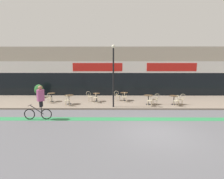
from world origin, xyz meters
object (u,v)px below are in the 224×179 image
at_px(bistro_table_5, 174,98).
at_px(cafe_chair_4_near, 150,100).
at_px(cafe_chair_3_near, 125,96).
at_px(planter_pot, 39,90).
at_px(bistro_table_0, 52,96).
at_px(cafe_chair_2_side, 89,96).
at_px(lamp_post, 113,71).
at_px(cafe_chair_2_near, 96,97).
at_px(cafe_chair_5_near, 177,100).
at_px(cafe_chair_1_near, 67,100).
at_px(cafe_chair_4_side, 156,98).
at_px(cafe_chair_5_side, 182,98).
at_px(bistro_table_1, 69,98).
at_px(cafe_chair_0_near, 49,97).
at_px(bistro_table_4, 148,98).
at_px(cyclist_0, 40,100).
at_px(cafe_chair_3_side, 117,95).
at_px(bistro_table_2, 96,96).
at_px(bistro_table_3, 124,95).

height_order(bistro_table_5, cafe_chair_4_near, cafe_chair_4_near).
relative_size(cafe_chair_3_near, planter_pot, 0.69).
xyz_separation_m(bistro_table_0, cafe_chair_2_side, (3.36, 0.13, -0.03)).
xyz_separation_m(cafe_chair_2_side, lamp_post, (2.13, -2.06, 2.25)).
distance_m(bistro_table_0, cafe_chair_2_near, 4.02).
bearing_deg(bistro_table_5, cafe_chair_5_near, -89.12).
bearing_deg(cafe_chair_1_near, lamp_post, -98.66).
height_order(cafe_chair_4_side, planter_pot, planter_pot).
bearing_deg(bistro_table_0, cafe_chair_5_side, -5.54).
relative_size(cafe_chair_1_near, cafe_chair_4_near, 1.00).
relative_size(bistro_table_1, cafe_chair_0_near, 0.84).
bearing_deg(bistro_table_0, cafe_chair_2_near, -7.04).
bearing_deg(planter_pot, cafe_chair_3_near, -14.29).
bearing_deg(cafe_chair_5_side, cafe_chair_5_near, 53.37).
height_order(cafe_chair_4_side, cafe_chair_5_near, same).
bearing_deg(bistro_table_4, cafe_chair_3_near, 154.09).
distance_m(bistro_table_5, cafe_chair_1_near, 8.70).
height_order(bistro_table_0, cafe_chair_1_near, cafe_chair_1_near).
bearing_deg(bistro_table_1, cyclist_0, -102.76).
height_order(bistro_table_0, cyclist_0, cyclist_0).
relative_size(cafe_chair_3_near, cafe_chair_4_side, 1.00).
xyz_separation_m(bistro_table_4, cafe_chair_3_side, (-2.53, 1.56, -0.04)).
distance_m(bistro_table_0, cafe_chair_4_side, 9.08).
xyz_separation_m(cafe_chair_4_near, cafe_chair_5_near, (2.13, 0.00, 0.00)).
relative_size(bistro_table_0, bistro_table_1, 1.01).
distance_m(cafe_chair_0_near, cafe_chair_5_near, 10.57).
bearing_deg(lamp_post, bistro_table_2, 126.19).
height_order(bistro_table_2, cafe_chair_4_side, cafe_chair_4_side).
relative_size(bistro_table_1, bistro_table_2, 1.03).
height_order(bistro_table_1, cafe_chair_5_side, cafe_chair_5_side).
bearing_deg(bistro_table_3, cafe_chair_3_near, -90.27).
bearing_deg(cafe_chair_3_side, bistro_table_2, -161.90).
bearing_deg(cafe_chair_4_near, cafe_chair_3_near, 57.39).
height_order(bistro_table_0, cafe_chair_2_side, cafe_chair_2_side).
height_order(cafe_chair_4_side, cyclist_0, cyclist_0).
relative_size(cafe_chair_2_side, cafe_chair_3_side, 1.00).
height_order(bistro_table_0, bistro_table_4, bistro_table_4).
bearing_deg(cafe_chair_5_near, cyclist_0, 100.25).
height_order(cafe_chair_3_side, cafe_chair_5_near, same).
relative_size(cafe_chair_0_near, cafe_chair_4_side, 1.00).
bearing_deg(cyclist_0, cafe_chair_5_near, -163.85).
xyz_separation_m(bistro_table_1, cafe_chair_4_side, (7.21, -0.07, -0.03)).
height_order(cafe_chair_1_near, cafe_chair_2_near, same).
bearing_deg(planter_pot, cafe_chair_4_near, -19.70).
bearing_deg(planter_pot, bistro_table_0, -45.75).
bearing_deg(cafe_chair_4_near, lamp_post, 101.22).
distance_m(cafe_chair_2_side, cyclist_0, 5.44).
height_order(planter_pot, cyclist_0, cyclist_0).
distance_m(bistro_table_0, bistro_table_1, 2.07).
xyz_separation_m(bistro_table_0, cafe_chair_4_side, (9.02, -1.07, -0.03)).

